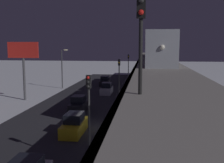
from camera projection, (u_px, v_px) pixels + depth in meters
name	position (u px, v px, depth m)	size (l,w,h in m)	color
ground_plane	(90.00, 128.00, 28.01)	(240.00, 240.00, 0.00)	silver
avenue_asphalt	(49.00, 126.00, 28.53)	(11.00, 104.22, 0.01)	#28282D
elevated_railway	(159.00, 76.00, 26.46)	(5.00, 104.22, 6.36)	gray
subway_train	(155.00, 47.00, 41.58)	(2.94, 36.87, 3.40)	#999EA8
rail_signal	(141.00, 28.00, 11.05)	(0.36, 0.41, 4.00)	black
sedan_silver_2	(107.00, 89.00, 47.80)	(1.80, 4.31, 1.97)	#B2B2B7
sedan_black	(105.00, 82.00, 57.95)	(1.80, 4.79, 1.97)	black
sedan_yellow	(74.00, 125.00, 26.26)	(1.80, 4.62, 1.97)	gold
sedan_black_2	(79.00, 105.00, 35.27)	(1.80, 4.25, 1.97)	black
traffic_light_near	(89.00, 107.00, 18.66)	(0.32, 0.44, 6.40)	#2D2D2D
traffic_light_mid	(119.00, 74.00, 39.69)	(0.32, 0.44, 6.40)	#2D2D2D
traffic_light_far	(128.00, 64.00, 60.71)	(0.32, 0.44, 6.40)	#2D2D2D
commercial_billboard	(23.00, 56.00, 41.55)	(4.80, 0.36, 8.90)	#4C4C51
street_lamp_far	(63.00, 64.00, 53.24)	(1.35, 0.44, 7.65)	#38383D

